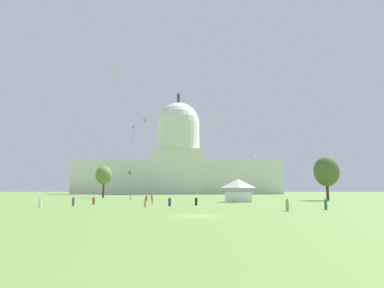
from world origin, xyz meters
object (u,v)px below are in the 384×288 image
(person_maroon_mid_center, at_px, (146,199))
(person_red_deep_crowd, at_px, (94,201))
(person_purple_back_right, at_px, (73,202))
(kite_pink_high, at_px, (141,88))
(kite_gold_mid, at_px, (216,125))
(tree_east_far, at_px, (326,171))
(person_navy_mid_right, at_px, (170,202))
(kite_white_mid, at_px, (255,156))
(person_tan_edge_west, at_px, (287,206))
(kite_red_low, at_px, (135,128))
(person_black_front_left, at_px, (196,202))
(person_white_front_center, at_px, (40,203))
(kite_magenta_mid, at_px, (197,142))
(kite_violet_high, at_px, (179,92))
(person_orange_aisle_center, at_px, (152,199))
(kite_blue_low, at_px, (130,173))
(event_tent, at_px, (238,190))
(kite_green_mid, at_px, (45,101))
(kite_yellow_high, at_px, (123,98))
(kite_cyan_low, at_px, (264,163))
(capitol_building, at_px, (178,161))
(kite_black_mid, at_px, (168,127))
(person_tan_near_tent, at_px, (131,198))
(tree_west_near, at_px, (104,175))
(kite_lime_high, at_px, (113,71))
(kite_turquoise_high, at_px, (144,120))
(person_teal_edge_east, at_px, (326,204))
(person_navy_front_right, at_px, (152,197))

(person_maroon_mid_center, relative_size, person_red_deep_crowd, 1.01)
(person_purple_back_right, relative_size, kite_pink_high, 1.02)
(kite_gold_mid, bearing_deg, tree_east_far, 118.12)
(person_navy_mid_right, distance_m, kite_white_mid, 106.70)
(person_tan_edge_west, height_order, kite_red_low, kite_red_low)
(person_black_front_left, height_order, person_white_front_center, person_white_front_center)
(kite_magenta_mid, bearing_deg, kite_violet_high, 170.15)
(person_orange_aisle_center, height_order, kite_blue_low, kite_blue_low)
(person_navy_mid_right, height_order, kite_magenta_mid, kite_magenta_mid)
(event_tent, relative_size, kite_green_mid, 1.77)
(person_navy_mid_right, bearing_deg, tree_east_far, -115.87)
(tree_east_far, height_order, kite_yellow_high, kite_yellow_high)
(person_white_front_center, relative_size, kite_cyan_low, 1.43)
(capitol_building, bearing_deg, person_orange_aisle_center, -91.30)
(kite_white_mid, bearing_deg, kite_gold_mid, 95.81)
(kite_white_mid, bearing_deg, kite_pink_high, 83.44)
(kite_black_mid, xyz_separation_m, kite_green_mid, (-31.22, -37.93, -0.04))
(event_tent, distance_m, kite_red_low, 28.45)
(person_tan_near_tent, xyz_separation_m, kite_green_mid, (-22.66, -5.02, 25.73))
(person_maroon_mid_center, bearing_deg, kite_gold_mid, 90.99)
(tree_west_near, distance_m, person_maroon_mid_center, 44.72)
(kite_blue_low, xyz_separation_m, kite_lime_high, (7.61, -86.09, 26.43))
(kite_blue_low, distance_m, kite_pink_high, 83.51)
(person_tan_near_tent, distance_m, kite_pink_high, 36.57)
(person_navy_mid_right, relative_size, kite_magenta_mid, 0.45)
(event_tent, distance_m, kite_turquoise_high, 127.68)
(person_white_front_center, height_order, kite_gold_mid, kite_gold_mid)
(person_white_front_center, distance_m, person_tan_edge_west, 38.47)
(event_tent, height_order, kite_turquoise_high, kite_turquoise_high)
(kite_pink_high, bearing_deg, person_tan_near_tent, 51.29)
(capitol_building, relative_size, person_maroon_mid_center, 87.80)
(person_orange_aisle_center, height_order, kite_gold_mid, kite_gold_mid)
(person_black_front_left, bearing_deg, kite_gold_mid, -27.45)
(person_black_front_left, bearing_deg, kite_pink_high, 2.93)
(person_white_front_center, height_order, person_navy_mid_right, person_white_front_center)
(event_tent, relative_size, person_maroon_mid_center, 3.94)
(person_red_deep_crowd, relative_size, kite_red_low, 0.44)
(person_maroon_mid_center, distance_m, kite_red_low, 17.33)
(person_teal_edge_east, relative_size, kite_yellow_high, 0.50)
(kite_white_mid, bearing_deg, person_red_deep_crowd, 96.02)
(kite_violet_high, distance_m, kite_cyan_low, 60.10)
(person_white_front_center, relative_size, kite_white_mid, 0.44)
(tree_west_near, relative_size, person_orange_aisle_center, 6.34)
(person_orange_aisle_center, distance_m, kite_green_mid, 43.30)
(person_black_front_left, distance_m, kite_black_mid, 69.17)
(kite_lime_high, bearing_deg, tree_west_near, -57.17)
(kite_magenta_mid, bearing_deg, person_white_front_center, 179.37)
(kite_lime_high, bearing_deg, person_navy_front_right, 170.79)
(capitol_building, distance_m, person_tan_edge_west, 174.69)
(person_orange_aisle_center, bearing_deg, person_tan_near_tent, -129.48)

